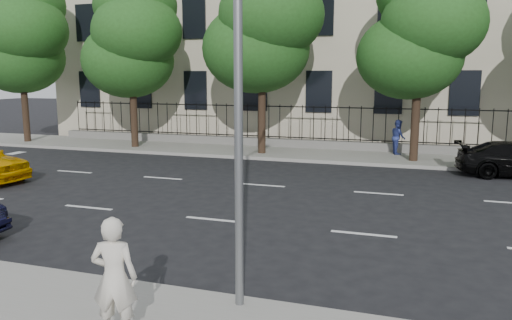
# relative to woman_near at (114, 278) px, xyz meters

# --- Properties ---
(ground) EXTENTS (120.00, 120.00, 0.00)m
(ground) POSITION_rel_woman_near_xyz_m (-1.18, 3.83, -1.04)
(ground) COLOR black
(ground) RESTS_ON ground
(far_sidewalk) EXTENTS (60.00, 4.00, 0.15)m
(far_sidewalk) POSITION_rel_woman_near_xyz_m (-1.18, 17.83, -0.97)
(far_sidewalk) COLOR gray
(far_sidewalk) RESTS_ON ground
(lane_markings) EXTENTS (49.60, 4.62, 0.01)m
(lane_markings) POSITION_rel_woman_near_xyz_m (-1.18, 8.58, -1.04)
(lane_markings) COLOR silver
(lane_markings) RESTS_ON ground
(iron_fence) EXTENTS (30.00, 0.50, 2.20)m
(iron_fence) POSITION_rel_woman_near_xyz_m (-1.18, 19.53, -0.40)
(iron_fence) COLOR slate
(iron_fence) RESTS_ON far_sidewalk
(tree_a) EXTENTS (5.71, 5.31, 9.39)m
(tree_a) POSITION_rel_woman_near_xyz_m (-17.15, 17.19, 5.08)
(tree_a) COLOR #382619
(tree_a) RESTS_ON far_sidewalk
(tree_b) EXTENTS (5.53, 5.12, 8.97)m
(tree_b) POSITION_rel_woman_near_xyz_m (-10.15, 17.19, 4.80)
(tree_b) COLOR #382619
(tree_b) RESTS_ON far_sidewalk
(tree_c) EXTENTS (5.89, 5.50, 9.80)m
(tree_c) POSITION_rel_woman_near_xyz_m (-3.15, 17.19, 5.37)
(tree_c) COLOR #382619
(tree_c) RESTS_ON far_sidewalk
(tree_d) EXTENTS (5.34, 4.94, 8.84)m
(tree_d) POSITION_rel_woman_near_xyz_m (3.85, 17.19, 4.79)
(tree_d) COLOR #382619
(tree_d) RESTS_ON far_sidewalk
(woman_near) EXTENTS (0.74, 0.58, 1.78)m
(woman_near) POSITION_rel_woman_near_xyz_m (0.00, 0.00, 0.00)
(woman_near) COLOR beige
(woman_near) RESTS_ON near_sidewalk
(pedestrian_far) EXTENTS (0.81, 0.94, 1.64)m
(pedestrian_far) POSITION_rel_woman_near_xyz_m (3.07, 18.73, -0.07)
(pedestrian_far) COLOR navy
(pedestrian_far) RESTS_ON far_sidewalk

